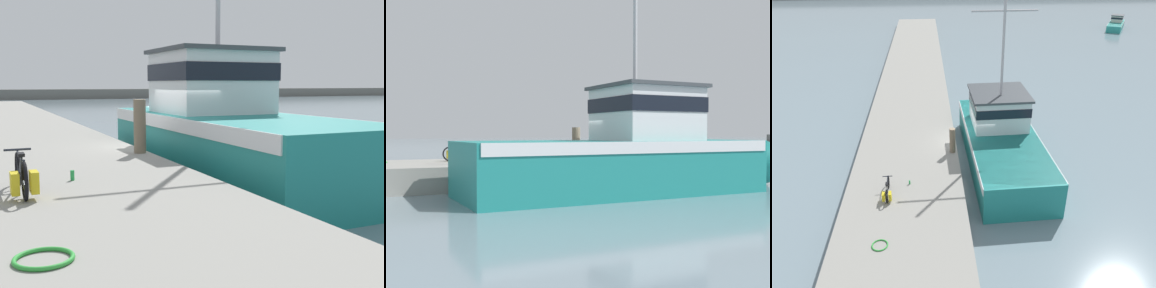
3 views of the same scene
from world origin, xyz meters
The scene contains 8 objects.
ground_plane centered at (0.00, 0.00, 0.00)m, with size 320.00×320.00×0.00m, color gray.
dock_pier centered at (-3.45, 0.00, 0.45)m, with size 5.40×80.00×0.91m, color gray.
fishing_boat_main centered at (1.69, -0.35, 1.37)m, with size 3.85×12.16×9.44m.
boat_red_outer centered at (25.13, 34.63, 0.67)m, with size 5.03×7.19×1.88m.
bicycle_touring centered at (-4.18, -4.85, 1.21)m, with size 0.44×1.72×0.68m.
mooring_post centered at (-1.02, -1.03, 1.59)m, with size 0.31×0.31×1.37m, color #756651.
hose_coil centered at (-4.23, -7.92, 0.93)m, with size 0.62×0.62×0.05m, color green.
water_bottle_by_bike centered at (-3.24, -3.92, 1.00)m, with size 0.07×0.07×0.19m, color green.
Camera 3 is at (-2.12, -18.68, 10.84)m, focal length 35.00 mm.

